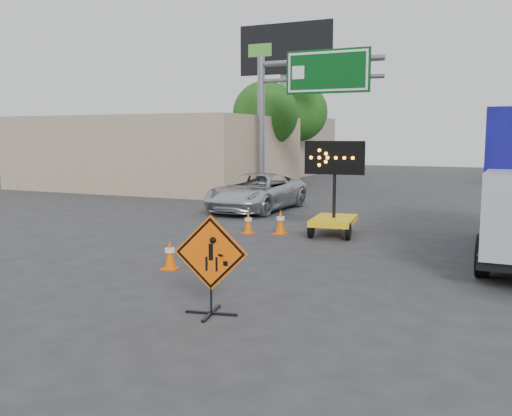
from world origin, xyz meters
The scene contains 14 objects.
ground centered at (0.00, 0.00, 0.00)m, with size 100.00×100.00×0.00m, color #2D2D30.
storefront_left_near centered at (-14.00, 20.00, 2.00)m, with size 14.00×10.00×4.00m, color tan.
storefront_left_far centered at (-15.00, 34.00, 2.20)m, with size 12.00×10.00×4.40m, color gray.
highway_gantry centered at (-4.43, 17.96, 5.07)m, with size 6.18×0.38×6.90m.
billboard centered at (-8.35, 25.87, 7.35)m, with size 6.10×0.54×9.85m.
tree_left_near centered at (-8.00, 22.00, 4.16)m, with size 3.71×3.71×6.03m.
tree_left_far centered at (-9.00, 30.00, 4.60)m, with size 4.10×4.10×6.66m.
construction_sign centered at (0.49, 0.21, 0.88)m, with size 1.24×0.89×1.67m.
arrow_board centered at (0.13, 8.43, 0.63)m, with size 1.77×2.10×2.81m.
pickup_truck centered at (-4.32, 12.66, 0.74)m, with size 2.45×5.32×1.48m, color silver.
cone_a centered at (-1.91, 2.66, 0.34)m, with size 0.39×0.39×0.68m.
cone_b centered at (-1.94, 4.92, 0.40)m, with size 0.41×0.41×0.79m.
cone_c centered at (-1.40, 7.97, 0.37)m, with size 0.41×0.41×0.75m.
cone_d centered at (-2.32, 7.63, 0.34)m, with size 0.35×0.35×0.68m.
Camera 1 is at (4.98, -7.85, 2.95)m, focal length 40.00 mm.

